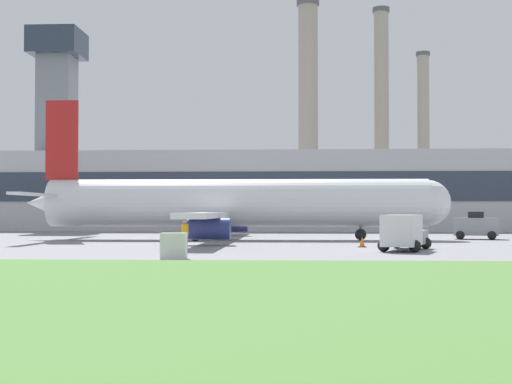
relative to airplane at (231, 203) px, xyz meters
The scene contains 12 objects.
ground_plane 6.82m from the airplane, 112.80° to the right, with size 400.00×400.00×0.00m, color gray.
terminal_building 28.43m from the airplane, 96.88° to the left, with size 81.84×12.09×24.07m.
smokestack_left 64.17m from the airplane, 83.26° to the left, with size 3.75×3.75×37.38m.
smokestack_right 69.70m from the airplane, 73.10° to the left, with size 2.88×2.88×36.74m.
smokestack_far 69.46m from the airplane, 67.32° to the left, with size 2.31×2.31×28.70m.
airplane is the anchor object (origin of this frame).
pushback_tug 19.83m from the airplane, ahead, with size 3.81×2.98×2.22m.
baggage_truck 18.51m from the airplane, 52.49° to the right, with size 3.60×5.92×2.06m.
ground_crew_person 15.51m from the airplane, 94.93° to the right, with size 0.53×0.53×1.77m.
traffic_cone_near_nose 14.30m from the airplane, 49.18° to the right, with size 0.54×0.54×0.68m.
traffic_cone_wingtip 14.09m from the airplane, 23.74° to the right, with size 0.60×0.60×0.57m.
utility_cabinet 22.28m from the airplane, 92.10° to the right, with size 1.22×0.66×1.24m.
Camera 1 is at (7.29, -50.14, 2.29)m, focal length 50.00 mm.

